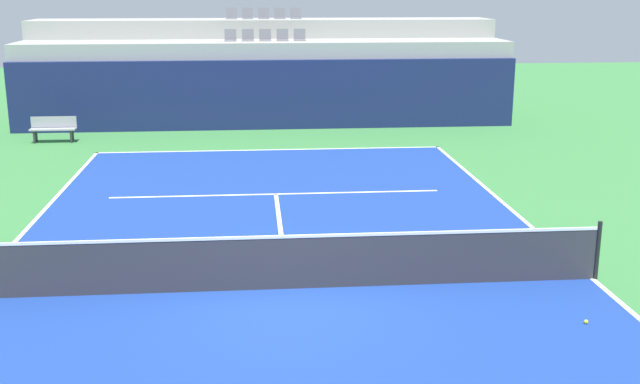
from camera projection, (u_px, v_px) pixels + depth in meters
The scene contains 14 objects.
ground_plane at pixel (288, 289), 13.54m from camera, with size 80.00×80.00×0.00m, color #387A3D.
court_surface at pixel (288, 289), 13.54m from camera, with size 11.00×24.00×0.01m, color navy.
baseline_far at pixel (270, 150), 25.06m from camera, with size 11.00×0.10×0.00m, color white.
sideline_right at pixel (592, 279), 14.00m from camera, with size 0.10×24.00×0.00m, color white.
service_line_far at pixel (276, 194), 19.71m from camera, with size 8.26×0.10×0.00m, color white.
centre_service_line at pixel (281, 233), 16.62m from camera, with size 0.10×6.40×0.00m, color white.
back_wall at pixel (267, 95), 28.48m from camera, with size 18.33×0.30×2.51m, color navy.
stands_tier_lower at pixel (266, 82), 29.71m from camera, with size 18.33×2.40×3.10m, color #9E9E99.
stands_tier_upper at pixel (265, 67), 31.93m from camera, with size 18.33×2.40×3.81m, color #9E9E99.
seating_row_lower at pixel (265, 37), 29.38m from camera, with size 3.04×0.44×0.44m.
seating_row_upper at pixel (264, 16), 31.51m from camera, with size 3.04×0.44×0.44m.
tennis_net at pixel (288, 261), 13.41m from camera, with size 11.08×0.08×1.07m.
player_bench at pixel (53, 127), 26.26m from camera, with size 1.50×0.40×0.85m.
tennis_ball_0 at pixel (586, 322), 12.12m from camera, with size 0.07×0.07×0.07m, color #CCE033.
Camera 1 is at (-0.55, -12.67, 5.07)m, focal length 43.98 mm.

